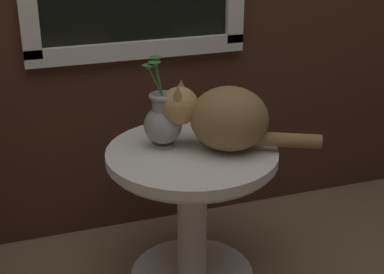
% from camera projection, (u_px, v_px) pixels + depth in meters
% --- Properties ---
extents(wicker_side_table, '(0.61, 0.61, 0.55)m').
position_uv_depth(wicker_side_table, '(192.00, 193.00, 2.07)').
color(wicker_side_table, silver).
rests_on(wicker_side_table, ground_plane).
extents(cat, '(0.52, 0.32, 0.24)m').
position_uv_depth(cat, '(224.00, 117.00, 1.97)').
color(cat, olive).
rests_on(cat, wicker_side_table).
extents(pewter_vase_with_ivy, '(0.13, 0.13, 0.32)m').
position_uv_depth(pewter_vase_with_ivy, '(162.00, 120.00, 2.00)').
color(pewter_vase_with_ivy, '#99999E').
rests_on(pewter_vase_with_ivy, wicker_side_table).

